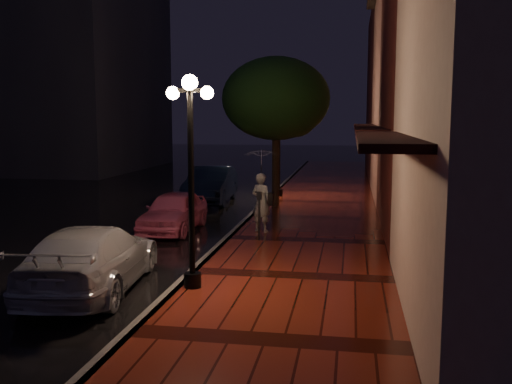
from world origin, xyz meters
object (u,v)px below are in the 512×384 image
Objects in this scene: streetlamp_far at (279,141)px; parking_meter at (259,211)px; silver_car at (92,258)px; navy_car at (211,185)px; woman_with_umbrella at (261,177)px; pink_car at (174,211)px; streetlamp_near at (191,169)px; street_tree at (276,101)px.

streetlamp_far is 3.08× the size of parking_meter.
navy_car is at bearing -93.88° from silver_car.
pink_car is at bearing 17.59° from woman_with_umbrella.
streetlamp_near is at bearing 175.88° from silver_car.
parking_meter is (0.14, -1.23, -0.82)m from woman_with_umbrella.
woman_with_umbrella reaches higher than navy_car.
silver_car is (0.26, -6.40, 0.05)m from pink_car.
navy_car is 0.98× the size of silver_car.
streetlamp_near and streetlamp_far have the same top height.
woman_with_umbrella is (2.65, 6.03, 1.13)m from silver_car.
navy_car is (-2.72, -1.54, -1.82)m from streetlamp_far.
street_tree reaches higher than navy_car.
street_tree reaches higher than pink_car.
streetlamp_far is at bearing 72.83° from pink_car.
woman_with_umbrella is at bearing -120.19° from silver_car.
street_tree is at bearing -62.40° from woman_with_umbrella.
woman_with_umbrella reaches higher than parking_meter.
streetlamp_near is 6.01m from woman_with_umbrella.
streetlamp_near is at bearing -90.00° from streetlamp_far.
streetlamp_near is 0.90× the size of silver_car.
navy_car is at bearing -150.51° from streetlamp_far.
woman_with_umbrella is (0.49, -8.06, -0.78)m from streetlamp_far.
streetlamp_near is at bearing -85.49° from parking_meter.
streetlamp_far is at bearing 94.91° from street_tree.
woman_with_umbrella is (3.22, -6.52, 1.05)m from navy_car.
pink_car is 0.80× the size of navy_car.
streetlamp_near is at bearing 110.25° from woman_with_umbrella.
streetlamp_near is at bearing -80.58° from navy_car.
streetlamp_far is 14.38m from silver_car.
street_tree is at bearing 105.44° from parking_meter.
streetlamp_near is 2.88m from silver_car.
navy_car reaches higher than silver_car.
streetlamp_near reaches higher than parking_meter.
streetlamp_near is 5.01m from parking_meter.
navy_car is at bearing 153.80° from street_tree.
street_tree is at bearing 60.52° from pink_car.
streetlamp_far is 8.29m from pink_car.
streetlamp_far is 1.14× the size of pink_car.
silver_car is at bearing -108.02° from parking_meter.
pink_car is 6.16m from navy_car.
streetlamp_near reaches higher than woman_with_umbrella.
navy_car is at bearing 102.34° from streetlamp_near.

